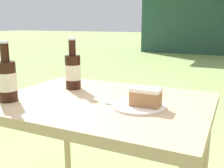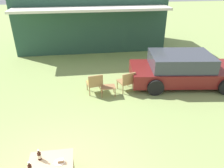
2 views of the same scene
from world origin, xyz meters
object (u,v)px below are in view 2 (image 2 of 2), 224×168
at_px(garden_side_table, 108,88).
at_px(patio_table, 51,165).
at_px(cola_bottle_far, 30,168).
at_px(wicker_chair_plain, 127,81).
at_px(parked_car, 183,69).
at_px(cola_bottle_near, 39,156).
at_px(cake_on_plate, 60,161).
at_px(wicker_chair_cushioned, 95,83).

relative_size(garden_side_table, patio_table, 0.60).
bearing_deg(cola_bottle_far, garden_side_table, 63.20).
height_order(wicker_chair_plain, garden_side_table, wicker_chair_plain).
height_order(patio_table, cola_bottle_far, cola_bottle_far).
bearing_deg(parked_car, cola_bottle_near, -133.29).
bearing_deg(parked_car, cake_on_plate, -129.83).
bearing_deg(cake_on_plate, cola_bottle_near, 161.08).
xyz_separation_m(garden_side_table, cake_on_plate, (-1.45, -3.81, 0.43)).
distance_m(patio_table, cola_bottle_near, 0.31).
height_order(patio_table, cola_bottle_near, cola_bottle_near).
bearing_deg(garden_side_table, cola_bottle_far, -116.80).
xyz_separation_m(parked_car, wicker_chair_cushioned, (-3.65, -0.32, -0.18)).
xyz_separation_m(cake_on_plate, cola_bottle_near, (-0.42, 0.15, 0.07)).
bearing_deg(cola_bottle_near, garden_side_table, 62.90).
bearing_deg(cola_bottle_near, wicker_chair_cushioned, 70.31).
relative_size(wicker_chair_plain, patio_table, 0.87).
distance_m(parked_car, cola_bottle_far, 6.89).
bearing_deg(cake_on_plate, parked_car, 43.45).
height_order(patio_table, cake_on_plate, cake_on_plate).
distance_m(cake_on_plate, cola_bottle_near, 0.45).
bearing_deg(wicker_chair_plain, patio_table, 39.50).
height_order(parked_car, cola_bottle_far, parked_car).
distance_m(garden_side_table, cake_on_plate, 4.10).
xyz_separation_m(patio_table, cola_bottle_near, (-0.23, 0.12, 0.17)).
bearing_deg(parked_car, cola_bottle_far, -132.04).
xyz_separation_m(wicker_chair_cushioned, wicker_chair_plain, (1.24, -0.02, 0.01)).
relative_size(wicker_chair_cushioned, cake_on_plate, 3.71).
bearing_deg(cake_on_plate, patio_table, 171.53).
relative_size(garden_side_table, cake_on_plate, 2.53).
bearing_deg(cola_bottle_far, wicker_chair_plain, 56.57).
distance_m(garden_side_table, cola_bottle_far, 4.48).
bearing_deg(cola_bottle_far, patio_table, 27.88).
distance_m(wicker_chair_plain, cola_bottle_far, 5.05).
height_order(cake_on_plate, cola_bottle_far, cola_bottle_far).
relative_size(wicker_chair_cushioned, garden_side_table, 1.47).
xyz_separation_m(wicker_chair_cushioned, cake_on_plate, (-0.98, -4.06, 0.32)).
height_order(garden_side_table, cola_bottle_far, cola_bottle_far).
height_order(wicker_chair_cushioned, wicker_chair_plain, same).
height_order(cola_bottle_near, cola_bottle_far, same).
xyz_separation_m(wicker_chair_cushioned, cola_bottle_near, (-1.40, -3.91, 0.38)).
relative_size(parked_car, patio_table, 4.95).
bearing_deg(wicker_chair_plain, parked_car, 168.60).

